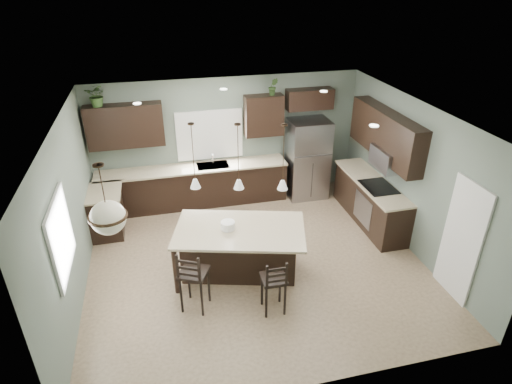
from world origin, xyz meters
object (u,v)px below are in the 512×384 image
object	(u,v)px
serving_dish	(228,225)
bar_stool_left	(194,279)
kitchen_island	(240,251)
refrigerator	(307,159)
plant_back_left	(97,95)
bar_stool_right	(274,284)

from	to	relation	value
serving_dish	bar_stool_left	world-z (taller)	bar_stool_left
serving_dish	kitchen_island	bearing A→B (deg)	-15.58
refrigerator	bar_stool_left	size ratio (longest dim) A/B	1.64
plant_back_left	bar_stool_right	bearing A→B (deg)	-56.09
refrigerator	plant_back_left	xyz separation A→B (m)	(-4.37, 0.24, 1.70)
bar_stool_right	plant_back_left	xyz separation A→B (m)	(-2.57, 3.82, 2.12)
bar_stool_left	serving_dish	bearing A→B (deg)	73.61
bar_stool_left	plant_back_left	xyz separation A→B (m)	(-1.39, 3.47, 2.06)
bar_stool_right	serving_dish	bearing A→B (deg)	116.24
kitchen_island	bar_stool_left	distance (m)	1.11
kitchen_island	plant_back_left	world-z (taller)	plant_back_left
kitchen_island	plant_back_left	bearing A→B (deg)	144.48
refrigerator	serving_dish	distance (m)	3.40
refrigerator	bar_stool_left	bearing A→B (deg)	-132.79
kitchen_island	serving_dish	distance (m)	0.57
kitchen_island	bar_stool_left	world-z (taller)	bar_stool_left
refrigerator	plant_back_left	bearing A→B (deg)	176.80
kitchen_island	serving_dish	world-z (taller)	serving_dish
refrigerator	bar_stool_left	world-z (taller)	refrigerator
serving_dish	plant_back_left	world-z (taller)	plant_back_left
serving_dish	bar_stool_right	world-z (taller)	serving_dish
serving_dish	plant_back_left	distance (m)	3.80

